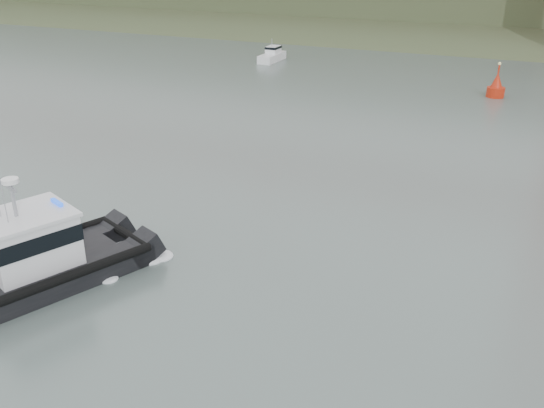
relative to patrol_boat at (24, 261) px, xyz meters
The scene contains 4 objects.
ground 7.36m from the patrol_boat, ahead, with size 400.00×400.00×0.00m, color #4F5E58.
patrol_boat is the anchor object (origin of this frame).
motorboat 59.93m from the patrol_boat, 102.88° to the left, with size 1.89×5.63×3.10m.
nav_buoy 52.07m from the patrol_boat, 71.43° to the left, with size 1.86×1.86×3.87m.
Camera 1 is at (13.87, -19.32, 15.40)m, focal length 40.00 mm.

